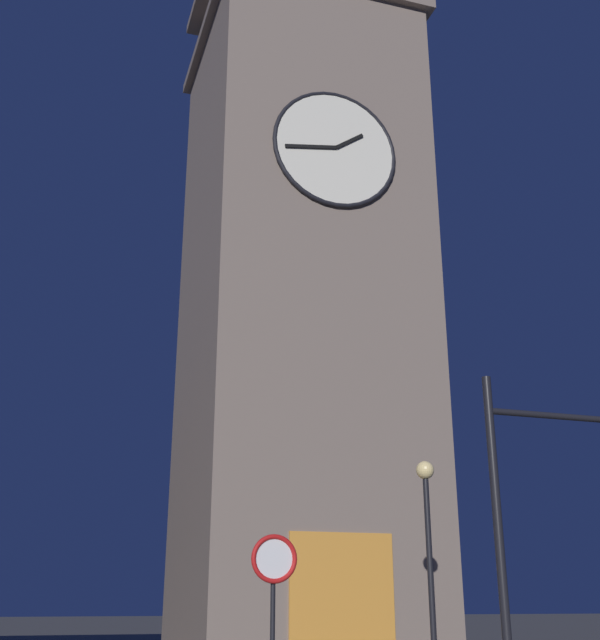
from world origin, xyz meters
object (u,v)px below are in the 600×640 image
clocktower (300,305)px  traffic_signal_near (539,498)px  no_horn_sign (274,577)px  street_lamp (428,530)px

clocktower → traffic_signal_near: size_ratio=5.01×
traffic_signal_near → no_horn_sign: (4.74, -0.59, -1.36)m
clocktower → street_lamp: bearing=92.1°
clocktower → street_lamp: 12.58m
clocktower → no_horn_sign: clocktower is taller
clocktower → street_lamp: size_ratio=5.63×
clocktower → traffic_signal_near: 16.61m
clocktower → no_horn_sign: size_ratio=9.56×
clocktower → street_lamp: (-0.33, 8.93, -8.85)m
clocktower → no_horn_sign: 17.56m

